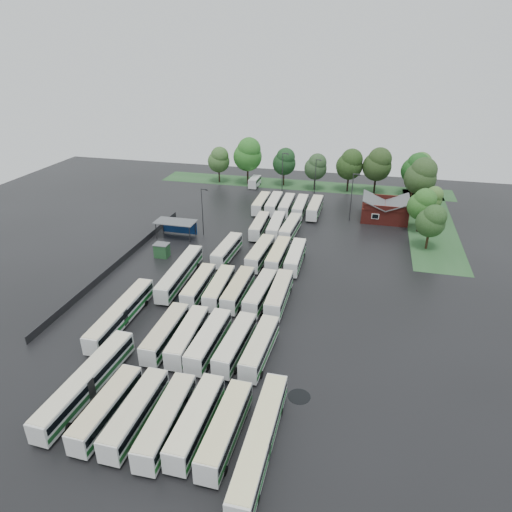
% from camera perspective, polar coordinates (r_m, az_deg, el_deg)
% --- Properties ---
extents(ground, '(160.00, 160.00, 0.00)m').
position_cam_1_polar(ground, '(71.14, -3.93, -5.69)').
color(ground, black).
rests_on(ground, ground).
extents(brick_building, '(10.07, 8.60, 5.39)m').
position_cam_1_polar(brick_building, '(106.47, 15.77, 5.37)').
color(brick_building, maroon).
rests_on(brick_building, ground).
extents(wash_shed, '(8.20, 4.20, 3.58)m').
position_cam_1_polar(wash_shed, '(94.04, -9.94, 4.04)').
color(wash_shed, '#2D2D30').
rests_on(wash_shed, ground).
extents(utility_hut, '(2.70, 2.20, 2.62)m').
position_cam_1_polar(utility_hut, '(86.44, -11.69, 0.72)').
color(utility_hut, '#1E4A25').
rests_on(utility_hut, ground).
extents(grass_strip_north, '(80.00, 10.00, 0.01)m').
position_cam_1_polar(grass_strip_north, '(129.10, 5.77, 8.81)').
color(grass_strip_north, '#254E25').
rests_on(grass_strip_north, ground).
extents(grass_strip_east, '(10.00, 50.00, 0.01)m').
position_cam_1_polar(grass_strip_east, '(108.01, 20.95, 3.85)').
color(grass_strip_east, '#254E25').
rests_on(grass_strip_east, ground).
extents(west_fence, '(0.10, 50.00, 1.20)m').
position_cam_1_polar(west_fence, '(85.80, -16.56, -0.57)').
color(west_fence, '#2D2D30').
rests_on(west_fence, ground).
extents(bus_r0c0, '(2.67, 11.10, 3.07)m').
position_cam_1_polar(bus_r0c0, '(52.90, -18.13, -17.59)').
color(bus_r0c0, silver).
rests_on(bus_r0c0, ground).
extents(bus_r0c1, '(2.46, 11.26, 3.13)m').
position_cam_1_polar(bus_r0c1, '(51.52, -14.80, -18.40)').
color(bus_r0c1, silver).
rests_on(bus_r0c1, ground).
extents(bus_r0c2, '(2.72, 11.50, 3.18)m').
position_cam_1_polar(bus_r0c2, '(50.07, -11.14, -19.46)').
color(bus_r0c2, silver).
rests_on(bus_r0c2, ground).
extents(bus_r0c3, '(2.52, 11.36, 3.16)m').
position_cam_1_polar(bus_r0c3, '(49.57, -7.50, -19.72)').
color(bus_r0c3, silver).
rests_on(bus_r0c3, ground).
extents(bus_r0c4, '(2.62, 11.46, 3.18)m').
position_cam_1_polar(bus_r0c4, '(48.54, -3.84, -20.72)').
color(bus_r0c4, silver).
rests_on(bus_r0c4, ground).
extents(bus_r1c0, '(2.49, 11.20, 3.11)m').
position_cam_1_polar(bus_r1c0, '(62.15, -11.22, -9.39)').
color(bus_r1c0, silver).
rests_on(bus_r1c0, ground).
extents(bus_r1c1, '(2.79, 11.21, 3.10)m').
position_cam_1_polar(bus_r1c1, '(61.06, -8.52, -9.87)').
color(bus_r1c1, silver).
rests_on(bus_r1c1, ground).
extents(bus_r1c2, '(2.67, 11.38, 3.15)m').
position_cam_1_polar(bus_r1c2, '(59.95, -5.91, -10.41)').
color(bus_r1c2, silver).
rests_on(bus_r1c2, ground).
extents(bus_r1c3, '(2.86, 11.18, 3.08)m').
position_cam_1_polar(bus_r1c3, '(59.19, -2.60, -10.86)').
color(bus_r1c3, silver).
rests_on(bus_r1c3, ground).
extents(bus_r1c4, '(2.76, 11.14, 3.08)m').
position_cam_1_polar(bus_r1c4, '(58.52, 0.49, -11.31)').
color(bus_r1c4, silver).
rests_on(bus_r1c4, ground).
extents(bus_r2c0, '(2.58, 10.94, 3.03)m').
position_cam_1_polar(bus_r2c0, '(72.50, -7.17, -3.68)').
color(bus_r2c0, silver).
rests_on(bus_r2c0, ground).
extents(bus_r2c1, '(2.73, 11.01, 3.04)m').
position_cam_1_polar(bus_r2c1, '(71.61, -4.61, -3.94)').
color(bus_r2c1, silver).
rests_on(bus_r2c1, ground).
extents(bus_r2c2, '(2.51, 11.18, 3.10)m').
position_cam_1_polar(bus_r2c2, '(70.84, -2.25, -4.19)').
color(bus_r2c2, silver).
rests_on(bus_r2c2, ground).
extents(bus_r2c3, '(2.90, 11.23, 3.10)m').
position_cam_1_polar(bus_r2c3, '(70.01, 0.54, -4.56)').
color(bus_r2c3, silver).
rests_on(bus_r2c3, ground).
extents(bus_r2c4, '(2.53, 11.46, 3.19)m').
position_cam_1_polar(bus_r2c4, '(69.58, 2.91, -4.75)').
color(bus_r2c4, silver).
rests_on(bus_r2c4, ground).
extents(bus_r3c0, '(2.77, 11.20, 3.10)m').
position_cam_1_polar(bus_r3c0, '(83.96, -3.64, 0.75)').
color(bus_r3c0, silver).
rests_on(bus_r3c0, ground).
extents(bus_r3c2, '(2.99, 11.59, 3.20)m').
position_cam_1_polar(bus_r3c2, '(82.51, 0.55, 0.38)').
color(bus_r3c2, silver).
rests_on(bus_r3c2, ground).
extents(bus_r3c3, '(2.55, 11.39, 3.16)m').
position_cam_1_polar(bus_r3c3, '(81.90, 2.79, 0.14)').
color(bus_r3c3, silver).
rests_on(bus_r3c3, ground).
extents(bus_r3c4, '(2.54, 11.22, 3.11)m').
position_cam_1_polar(bus_r3c4, '(81.43, 4.94, -0.11)').
color(bus_r3c4, silver).
rests_on(bus_r3c4, ground).
extents(bus_r4c1, '(2.66, 10.96, 3.03)m').
position_cam_1_polar(bus_r4c1, '(95.00, 0.44, 3.80)').
color(bus_r4c1, silver).
rests_on(bus_r4c1, ground).
extents(bus_r4c2, '(2.96, 11.45, 3.16)m').
position_cam_1_polar(bus_r4c2, '(94.65, 2.52, 3.74)').
color(bus_r4c2, silver).
rests_on(bus_r4c2, ground).
extents(bus_r4c3, '(2.88, 11.28, 3.11)m').
position_cam_1_polar(bus_r4c3, '(94.01, 4.33, 3.52)').
color(bus_r4c3, silver).
rests_on(bus_r4c3, ground).
extents(bus_r5c0, '(2.55, 10.99, 3.05)m').
position_cam_1_polar(bus_r5c0, '(108.40, 0.66, 6.59)').
color(bus_r5c0, silver).
rests_on(bus_r5c0, ground).
extents(bus_r5c1, '(2.80, 11.50, 3.18)m').
position_cam_1_polar(bus_r5c1, '(107.93, 2.25, 6.53)').
color(bus_r5c1, silver).
rests_on(bus_r5c1, ground).
extents(bus_r5c2, '(2.57, 11.06, 3.06)m').
position_cam_1_polar(bus_r5c2, '(107.32, 3.86, 6.34)').
color(bus_r5c2, silver).
rests_on(bus_r5c2, ground).
extents(bus_r5c3, '(2.60, 11.34, 3.15)m').
position_cam_1_polar(bus_r5c3, '(106.47, 5.55, 6.15)').
color(bus_r5c3, silver).
rests_on(bus_r5c3, ground).
extents(bus_r5c4, '(2.54, 11.37, 3.16)m').
position_cam_1_polar(bus_r5c4, '(106.23, 7.38, 6.01)').
color(bus_r5c4, silver).
rests_on(bus_r5c4, ground).
extents(artic_bus_west_a, '(2.99, 16.71, 3.09)m').
position_cam_1_polar(artic_bus_west_a, '(56.81, -20.39, -14.51)').
color(artic_bus_west_a, silver).
rests_on(artic_bus_west_a, ground).
extents(artic_bus_west_b, '(3.01, 16.82, 3.11)m').
position_cam_1_polar(artic_bus_west_b, '(76.80, -9.46, -2.03)').
color(artic_bus_west_b, silver).
rests_on(artic_bus_west_b, ground).
extents(artic_bus_west_c, '(2.58, 16.44, 3.04)m').
position_cam_1_polar(artic_bus_west_c, '(67.65, -16.49, -6.92)').
color(artic_bus_west_c, silver).
rests_on(artic_bus_west_c, ground).
extents(artic_bus_east, '(2.42, 16.55, 3.07)m').
position_cam_1_polar(artic_bus_east, '(47.53, 0.52, -22.00)').
color(artic_bus_east, silver).
rests_on(artic_bus_east, ground).
extents(minibus, '(2.28, 5.96, 2.60)m').
position_cam_1_polar(minibus, '(126.63, -0.16, 9.28)').
color(minibus, silver).
rests_on(minibus, ground).
extents(tree_north_0, '(6.09, 6.09, 10.09)m').
position_cam_1_polar(tree_north_0, '(130.05, -4.64, 11.93)').
color(tree_north_0, black).
rests_on(tree_north_0, ground).
extents(tree_north_1, '(7.83, 7.83, 12.97)m').
position_cam_1_polar(tree_north_1, '(127.66, -0.99, 12.61)').
color(tree_north_1, black).
rests_on(tree_north_1, ground).
extents(tree_north_2, '(6.32, 6.32, 10.47)m').
position_cam_1_polar(tree_north_2, '(126.78, 3.60, 11.73)').
color(tree_north_2, black).
rests_on(tree_north_2, ground).
extents(tree_north_3, '(5.96, 5.96, 9.87)m').
position_cam_1_polar(tree_north_3, '(123.75, 7.53, 11.03)').
color(tree_north_3, black).
rests_on(tree_north_3, ground).
extents(tree_north_4, '(6.90, 6.90, 11.43)m').
position_cam_1_polar(tree_north_4, '(123.56, 11.68, 11.19)').
color(tree_north_4, black).
rests_on(tree_north_4, ground).
extents(tree_north_5, '(7.35, 7.35, 12.18)m').
position_cam_1_polar(tree_north_5, '(123.08, 14.99, 11.04)').
color(tree_north_5, black).
rests_on(tree_north_5, ground).
extents(tree_north_6, '(6.65, 6.65, 11.01)m').
position_cam_1_polar(tree_north_6, '(126.39, 19.69, 10.43)').
color(tree_north_6, black).
rests_on(tree_north_6, ground).
extents(tree_east_0, '(5.50, 5.48, 9.07)m').
position_cam_1_polar(tree_east_0, '(92.28, 21.12, 4.14)').
color(tree_east_0, '#302212').
rests_on(tree_east_0, ground).
extents(tree_east_1, '(5.74, 5.74, 9.51)m').
position_cam_1_polar(tree_east_1, '(100.32, 20.11, 6.12)').
color(tree_east_1, black).
rests_on(tree_east_1, ground).
extents(tree_east_2, '(4.65, 4.62, 7.65)m').
position_cam_1_polar(tree_east_2, '(109.22, 21.20, 6.79)').
color(tree_east_2, black).
rests_on(tree_east_2, ground).
extents(tree_east_3, '(7.43, 7.43, 12.31)m').
position_cam_1_polar(tree_east_3, '(114.81, 19.98, 9.41)').
color(tree_east_3, black).
rests_on(tree_east_3, ground).
extents(tree_east_4, '(6.87, 6.87, 11.38)m').
position_cam_1_polar(tree_east_4, '(123.52, 19.37, 10.27)').
color(tree_east_4, '#332414').
rests_on(tree_east_4, ground).
extents(lamp_post_ne, '(1.66, 0.32, 10.75)m').
position_cam_1_polar(lamp_post_ne, '(102.49, 11.96, 7.60)').
color(lamp_post_ne, '#2D2D30').
rests_on(lamp_post_ne, ground).
extents(lamp_post_nw, '(1.53, 0.30, 9.95)m').
position_cam_1_polar(lamp_post_nw, '(93.36, -6.66, 5.92)').
color(lamp_post_nw, '#2D2D30').
rests_on(lamp_post_nw, ground).
extents(lamp_post_back_w, '(1.67, 0.33, 10.88)m').
position_cam_1_polar(lamp_post_back_w, '(118.92, 3.39, 10.60)').
color(lamp_post_back_w, '#2D2D30').
rests_on(lamp_post_back_w, ground).
extents(lamp_post_back_e, '(1.47, 0.29, 9.54)m').
position_cam_1_polar(lamp_post_back_e, '(118.82, 7.50, 10.03)').
color(lamp_post_back_e, '#2D2D30').
rests_on(lamp_post_back_e, ground).
extents(puddle_0, '(3.72, 3.72, 0.01)m').
position_cam_1_polar(puddle_0, '(55.51, -10.56, -16.49)').
color(puddle_0, black).
rests_on(puddle_0, ground).
extents(puddle_1, '(4.42, 4.42, 0.01)m').
position_cam_1_polar(puddle_1, '(54.81, -3.52, -16.66)').
color(puddle_1, black).
rests_on(puddle_1, ground).
extents(puddle_2, '(6.59, 6.59, 0.01)m').
position_cam_1_polar(puddle_2, '(72.26, -7.98, -5.36)').
color(puddle_2, black).
rests_on(puddle_2, ground).
extents(puddle_3, '(3.76, 3.76, 0.01)m').
position_cam_1_polar(puddle_3, '(70.54, -0.44, -5.91)').
color(puddle_3, black).
rests_on(puddle_3, ground).
extents(puddle_4, '(2.63, 2.63, 0.01)m').
position_cam_1_polar(puddle_4, '(54.44, 5.41, -17.10)').
color(puddle_4, black).
rests_on(puddle_4, ground).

